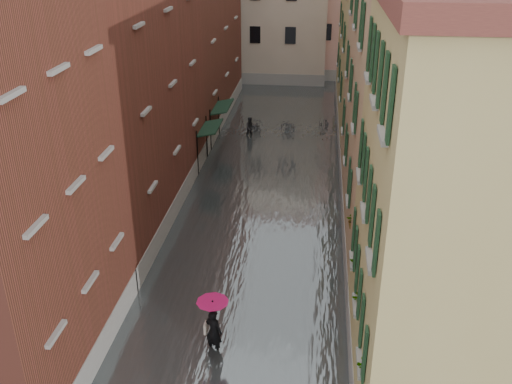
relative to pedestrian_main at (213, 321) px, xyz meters
The scene contains 14 objects.
ground 1.60m from the pedestrian_main, 58.52° to the left, with size 120.00×120.00×0.00m, color #505052.
floodwater 13.86m from the pedestrian_main, 87.98° to the left, with size 10.00×60.00×0.20m, color #505759.
building_left_mid 12.76m from the pedestrian_main, 123.62° to the left, with size 6.00×14.00×12.50m, color #5C271D.
building_left_far 26.26m from the pedestrian_main, 104.72° to the left, with size 6.00×16.00×14.00m, color brown.
building_right_near 8.79m from the pedestrian_main, ahead, with size 6.00×8.00×11.50m, color #A08E53.
building_right_mid 13.38m from the pedestrian_main, 52.61° to the left, with size 6.00×14.00×13.00m, color tan.
building_right_far 26.28m from the pedestrian_main, 73.20° to the left, with size 6.00×16.00×11.50m, color #A08E53.
building_end_cream 39.22m from the pedestrian_main, 93.71° to the left, with size 12.00×9.00×13.00m, color beige.
building_end_pink 41.58m from the pedestrian_main, 80.96° to the left, with size 10.00×9.00×12.00m, color tan.
awning_near 15.90m from the pedestrian_main, 100.91° to the left, with size 1.09×2.77×2.80m.
awning_far 19.94m from the pedestrian_main, 98.66° to the left, with size 1.09×3.07×2.80m.
window_planters 5.11m from the pedestrian_main, ahead, with size 0.59×8.52×0.84m.
pedestrian_main is the anchor object (origin of this frame).
pedestrian_far 21.04m from the pedestrian_main, 93.59° to the left, with size 0.72×0.56×1.48m, color black.
Camera 1 is at (2.59, -15.61, 13.11)m, focal length 40.00 mm.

